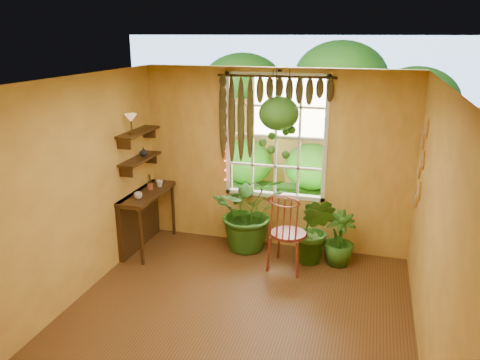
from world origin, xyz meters
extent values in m
plane|color=brown|center=(0.00, 0.00, 0.00)|extent=(4.50, 4.50, 0.00)
plane|color=white|center=(0.00, 0.00, 2.70)|extent=(4.50, 4.50, 0.00)
plane|color=#E8B94F|center=(0.00, 2.25, 1.35)|extent=(4.00, 0.00, 4.00)
plane|color=#E8B94F|center=(-2.00, 0.00, 1.35)|extent=(0.00, 4.50, 4.50)
plane|color=#E8B94F|center=(2.00, 0.00, 1.35)|extent=(0.00, 4.50, 4.50)
cube|color=white|center=(0.00, 2.28, 1.70)|extent=(1.52, 0.10, 1.86)
cube|color=white|center=(0.00, 2.31, 1.70)|extent=(1.38, 0.01, 1.78)
cylinder|color=#3C2410|center=(0.00, 2.17, 2.58)|extent=(1.70, 0.04, 0.04)
cube|color=#3C2410|center=(-1.80, 1.60, 0.87)|extent=(0.40, 1.20, 0.06)
cube|color=#3C2410|center=(-1.96, 1.60, 0.45)|extent=(0.08, 1.18, 0.90)
cylinder|color=#3C2410|center=(-1.64, 1.05, 0.43)|extent=(0.05, 0.05, 0.86)
cylinder|color=#3C2410|center=(-1.64, 2.15, 0.43)|extent=(0.05, 0.05, 0.86)
cube|color=#3C2410|center=(-1.88, 1.60, 1.40)|extent=(0.25, 0.90, 0.04)
cube|color=#3C2410|center=(-1.88, 1.60, 1.80)|extent=(0.25, 0.90, 0.04)
cube|color=#23631C|center=(0.00, 7.25, -0.02)|extent=(14.00, 10.00, 0.04)
cube|color=olive|center=(0.00, 5.45, 0.90)|extent=(12.00, 0.10, 1.80)
plane|color=#92B8F5|center=(0.00, 9.05, 1.55)|extent=(12.00, 0.00, 12.00)
cylinder|color=maroon|center=(0.36, 1.53, 0.51)|extent=(0.56, 0.56, 0.04)
torus|color=maroon|center=(0.33, 1.32, 1.07)|extent=(0.46, 0.11, 0.46)
imported|color=#224E14|center=(-0.32, 1.99, 0.61)|extent=(1.33, 1.24, 1.21)
imported|color=#224E14|center=(0.69, 1.76, 0.51)|extent=(0.67, 0.59, 1.02)
imported|color=#224E14|center=(1.03, 1.84, 0.39)|extent=(0.56, 0.56, 0.78)
ellipsoid|color=black|center=(0.10, 1.95, 2.02)|extent=(0.33, 0.33, 0.20)
ellipsoid|color=#224E14|center=(0.10, 1.95, 2.10)|extent=(0.55, 0.55, 0.47)
imported|color=silver|center=(-1.78, 1.29, 0.95)|extent=(0.14, 0.14, 0.09)
imported|color=beige|center=(-1.72, 1.87, 0.95)|extent=(0.14, 0.14, 0.10)
cylinder|color=brown|center=(-1.80, 1.71, 0.95)|extent=(0.08, 0.08, 0.10)
imported|color=#B2AD99|center=(-1.87, 1.71, 1.48)|extent=(0.16, 0.16, 0.13)
cylinder|color=#5A3419|center=(-1.86, 1.39, 1.83)|extent=(0.09, 0.09, 0.03)
cylinder|color=#5A3419|center=(-1.86, 1.39, 1.92)|extent=(0.02, 0.02, 0.17)
cone|color=slate|center=(-1.86, 1.39, 2.04)|extent=(0.17, 0.17, 0.11)
camera|label=1|loc=(1.35, -4.34, 3.16)|focal=35.00mm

